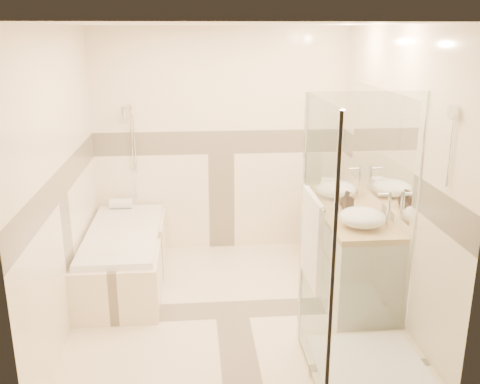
{
  "coord_description": "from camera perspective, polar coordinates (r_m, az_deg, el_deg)",
  "views": [
    {
      "loc": [
        -0.32,
        -4.35,
        2.46
      ],
      "look_at": [
        0.1,
        0.25,
        1.05
      ],
      "focal_mm": 40.0,
      "sensor_mm": 36.0,
      "label": 1
    }
  ],
  "objects": [
    {
      "name": "amenity_bottle_a",
      "position": [
        5.04,
        11.47,
        -0.94
      ],
      "size": [
        0.1,
        0.1,
        0.18
      ],
      "primitive_type": "imported",
      "rotation": [
        0.0,
        0.0,
        0.2
      ],
      "color": "black",
      "rests_on": "vanity"
    },
    {
      "name": "amenity_bottle_b",
      "position": [
        5.1,
        11.28,
        -0.8
      ],
      "size": [
        0.16,
        0.16,
        0.17
      ],
      "primitive_type": "imported",
      "rotation": [
        0.0,
        0.0,
        0.22
      ],
      "color": "black",
      "rests_on": "vanity"
    },
    {
      "name": "folded_towels",
      "position": [
        5.71,
        9.45,
        0.8
      ],
      "size": [
        0.22,
        0.29,
        0.08
      ],
      "primitive_type": "cube",
      "rotation": [
        0.0,
        0.0,
        -0.25
      ],
      "color": "white",
      "rests_on": "vanity"
    },
    {
      "name": "faucet_far",
      "position": [
        4.7,
        15.49,
        -1.47
      ],
      "size": [
        0.12,
        0.03,
        0.3
      ],
      "color": "silver",
      "rests_on": "vanity"
    },
    {
      "name": "faucet_near",
      "position": [
        5.46,
        12.46,
        1.35
      ],
      "size": [
        0.13,
        0.03,
        0.31
      ],
      "color": "silver",
      "rests_on": "vanity"
    },
    {
      "name": "vanity",
      "position": [
        5.28,
        11.16,
        -6.03
      ],
      "size": [
        0.58,
        1.62,
        0.85
      ],
      "color": "white",
      "rests_on": "ground"
    },
    {
      "name": "vessel_sink_far",
      "position": [
        4.66,
        12.92,
        -2.66
      ],
      "size": [
        0.4,
        0.4,
        0.16
      ],
      "primitive_type": "ellipsoid",
      "color": "white",
      "rests_on": "vanity"
    },
    {
      "name": "vessel_sink_near",
      "position": [
        5.43,
        10.23,
        0.31
      ],
      "size": [
        0.4,
        0.4,
        0.16
      ],
      "primitive_type": "ellipsoid",
      "color": "white",
      "rests_on": "vanity"
    },
    {
      "name": "rolled_towel",
      "position": [
        6.05,
        -12.57,
        -1.2
      ],
      "size": [
        0.25,
        0.11,
        0.11
      ],
      "primitive_type": "cylinder",
      "rotation": [
        0.0,
        1.57,
        0.0
      ],
      "color": "white",
      "rests_on": "bathtub"
    },
    {
      "name": "room",
      "position": [
        4.55,
        -0.29,
        1.62
      ],
      "size": [
        2.82,
        3.02,
        2.52
      ],
      "color": "beige",
      "rests_on": "ground"
    },
    {
      "name": "shower_enclosure",
      "position": [
        4.07,
        12.16,
        -12.14
      ],
      "size": [
        0.96,
        0.93,
        2.04
      ],
      "color": "#F4E2C3",
      "rests_on": "ground"
    },
    {
      "name": "bathtub",
      "position": [
        5.49,
        -12.23,
        -6.52
      ],
      "size": [
        0.75,
        1.7,
        0.56
      ],
      "color": "#F4E2C3",
      "rests_on": "ground"
    }
  ]
}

